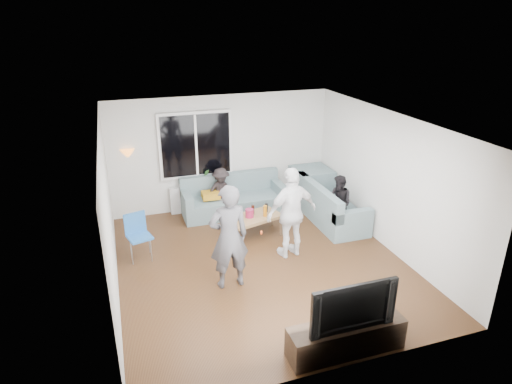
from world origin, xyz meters
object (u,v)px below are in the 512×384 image
object	(u,v)px
spectator_right	(339,202)
player_left	(229,237)
sofa_back_section	(234,195)
coffee_table	(254,225)
floor_lamp	(131,184)
spectator_back	(221,191)
sofa_right_section	(332,203)
tv_console	(346,338)
side_chair	(140,238)
television	(349,303)
player_right	(292,213)

from	to	relation	value
spectator_right	player_left	bearing A→B (deg)	-80.13
sofa_back_section	player_left	size ratio (longest dim) A/B	1.29
sofa_back_section	coffee_table	distance (m)	1.17
floor_lamp	spectator_back	size ratio (longest dim) A/B	1.44
coffee_table	spectator_right	distance (m)	1.85
floor_lamp	spectator_right	size ratio (longest dim) A/B	1.37
sofa_back_section	sofa_right_section	world-z (taller)	same
spectator_right	tv_console	bearing A→B (deg)	-43.30
side_chair	tv_console	bearing A→B (deg)	-70.37
sofa_back_section	side_chair	world-z (taller)	side_chair
floor_lamp	television	xyz separation A→B (m)	(2.39, -5.29, 0.00)
spectator_right	tv_console	xyz separation A→B (m)	(-1.68, -3.38, -0.35)
player_left	television	xyz separation A→B (m)	(1.06, -2.00, -0.11)
sofa_back_section	sofa_right_section	size ratio (longest dim) A/B	1.15
sofa_right_section	spectator_right	bearing A→B (deg)	-180.00
floor_lamp	spectator_right	xyz separation A→B (m)	(4.07, -1.91, -0.21)
floor_lamp	coffee_table	bearing A→B (deg)	-36.11
sofa_right_section	coffee_table	world-z (taller)	sofa_right_section
side_chair	spectator_right	xyz separation A→B (m)	(4.07, 0.03, 0.14)
player_left	spectator_back	world-z (taller)	player_left
floor_lamp	spectator_right	bearing A→B (deg)	-25.15
sofa_back_section	sofa_right_section	xyz separation A→B (m)	(1.90, -1.06, 0.00)
floor_lamp	tv_console	bearing A→B (deg)	-65.72
side_chair	spectator_back	bearing A→B (deg)	21.64
player_left	spectator_back	size ratio (longest dim) A/B	1.64
floor_lamp	spectator_back	bearing A→B (deg)	-14.58
floor_lamp	tv_console	xyz separation A→B (m)	(2.39, -5.29, -0.56)
side_chair	player_left	bearing A→B (deg)	-61.17
sofa_right_section	tv_console	distance (m)	4.08
tv_console	television	bearing A→B (deg)	0.00
sofa_right_section	player_right	xyz separation A→B (m)	(-1.39, -1.09, 0.44)
tv_console	television	world-z (taller)	television
sofa_right_section	tv_console	xyz separation A→B (m)	(-1.68, -3.71, -0.20)
player_left	tv_console	size ratio (longest dim) A/B	1.12
side_chair	spectator_right	size ratio (longest dim) A/B	0.75
spectator_back	television	size ratio (longest dim) A/B	0.92
side_chair	player_left	xyz separation A→B (m)	(1.33, -1.35, 0.46)
coffee_table	side_chair	xyz separation A→B (m)	(-2.28, -0.28, 0.23)
tv_console	side_chair	bearing A→B (deg)	125.46
coffee_table	tv_console	world-z (taller)	tv_console
coffee_table	television	distance (m)	3.68
player_right	spectator_back	bearing A→B (deg)	-79.63
floor_lamp	tv_console	size ratio (longest dim) A/B	0.97
coffee_table	player_left	bearing A→B (deg)	-120.19
sofa_back_section	sofa_right_section	distance (m)	2.17
coffee_table	floor_lamp	distance (m)	2.88
coffee_table	side_chair	world-z (taller)	side_chair
sofa_right_section	spectator_right	xyz separation A→B (m)	(0.00, -0.33, 0.14)
player_left	spectator_back	xyz separation A→B (m)	(0.56, 2.80, -0.35)
side_chair	tv_console	distance (m)	4.12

